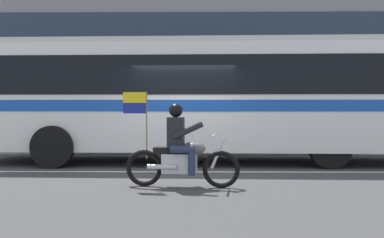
{
  "coord_description": "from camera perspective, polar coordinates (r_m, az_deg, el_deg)",
  "views": [
    {
      "loc": [
        0.37,
        -10.9,
        1.5
      ],
      "look_at": [
        0.23,
        -0.75,
        1.22
      ],
      "focal_mm": 42.1,
      "sensor_mm": 36.0,
      "label": 1
    }
  ],
  "objects": [
    {
      "name": "ground_plane",
      "position": [
        11.01,
        -1.16,
        -6.27
      ],
      "size": [
        60.0,
        60.0,
        0.0
      ],
      "primitive_type": "plane",
      "color": "#3D3D3F"
    },
    {
      "name": "sidewalk_curb",
      "position": [
        16.07,
        -0.54,
        -3.54
      ],
      "size": [
        28.0,
        3.8,
        0.15
      ],
      "primitive_type": "cube",
      "color": "#B7B2A8",
      "rests_on": "ground_plane"
    },
    {
      "name": "lane_center_stripe",
      "position": [
        10.42,
        -1.27,
        -6.7
      ],
      "size": [
        26.6,
        0.14,
        0.01
      ],
      "primitive_type": "cube",
      "color": "silver",
      "rests_on": "ground_plane"
    },
    {
      "name": "transit_bus",
      "position": [
        12.1,
        0.9,
        3.37
      ],
      "size": [
        11.66,
        2.97,
        3.22
      ],
      "color": "white",
      "rests_on": "ground_plane"
    },
    {
      "name": "motorcycle_with_rider",
      "position": [
        8.38,
        -1.43,
        -4.14
      ],
      "size": [
        2.19,
        0.66,
        1.78
      ],
      "color": "black",
      "rests_on": "ground_plane"
    },
    {
      "name": "fire_hydrant",
      "position": [
        15.32,
        -16.72,
        -2.19
      ],
      "size": [
        0.22,
        0.3,
        0.75
      ],
      "color": "red",
      "rests_on": "sidewalk_curb"
    }
  ]
}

